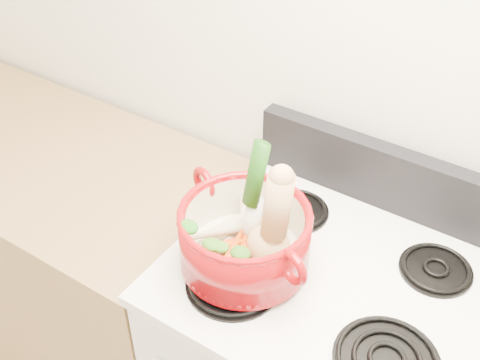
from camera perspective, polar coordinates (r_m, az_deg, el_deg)
The scene contains 23 objects.
wall_back at distance 1.51m, azimuth 16.46°, elevation 8.80°, with size 3.50×0.02×2.60m, color silver.
cooktop at distance 1.47m, azimuth 9.15°, elevation -9.26°, with size 0.78×0.67×0.03m, color white.
control_backsplash at distance 1.61m, azimuth 14.21°, elevation 0.09°, with size 0.76×0.05×0.18m, color black.
counter_left at distance 2.31m, azimuth -16.82°, elevation -6.08°, with size 1.36×0.65×0.90m, color olive.
burner_front_left at distance 1.42m, azimuth -0.65°, elevation -9.63°, with size 0.22×0.22×0.02m, color black.
burner_front_right at distance 1.32m, azimuth 13.76°, elevation -16.16°, with size 0.22×0.22×0.02m, color black.
burner_back_left at distance 1.60m, azimuth 5.35°, elevation -2.83°, with size 0.17×0.17×0.02m, color black.
burner_back_right at distance 1.52m, azimuth 18.09°, elevation -7.96°, with size 0.17×0.17×0.02m, color black.
dutch_oven at distance 1.40m, azimuth 0.45°, elevation -5.51°, with size 0.30×0.30×0.15m, color maroon.
pot_handle_left at distance 1.47m, azimuth -3.44°, elevation -0.23°, with size 0.08×0.08×0.02m, color maroon.
pot_handle_right at distance 1.27m, azimuth 5.04°, elevation -8.30°, with size 0.08×0.08×0.02m, color maroon.
squash at distance 1.32m, azimuth 2.81°, elevation -3.57°, with size 0.11×0.11×0.25m, color tan, non-canonical shape.
leek at distance 1.35m, azimuth 1.11°, elevation -1.59°, with size 0.04×0.04×0.29m, color beige.
ginger at distance 1.46m, azimuth 2.18°, elevation -4.12°, with size 0.09×0.06×0.05m, color tan.
parsnip_0 at distance 1.46m, azimuth 0.04°, elevation -4.21°, with size 0.05×0.05×0.24m, color beige.
parsnip_1 at distance 1.45m, azimuth -1.42°, elevation -4.32°, with size 0.04×0.04×0.18m, color beige.
parsnip_2 at distance 1.44m, azimuth 0.49°, elevation -4.09°, with size 0.04×0.04×0.20m, color #EFE9C3.
parsnip_3 at distance 1.42m, azimuth -2.11°, elevation -4.77°, with size 0.04×0.04×0.18m, color beige.
carrot_0 at distance 1.39m, azimuth -0.28°, elevation -7.14°, with size 0.03×0.03×0.17m, color #C93A0A.
carrot_1 at distance 1.40m, azimuth -1.76°, elevation -6.32°, with size 0.03×0.03×0.15m, color #C63809.
carrot_2 at distance 1.39m, azimuth 0.35°, elevation -6.72°, with size 0.04×0.04×0.19m, color #C64D09.
carrot_3 at distance 1.38m, azimuth -2.05°, elevation -6.49°, with size 0.03×0.03×0.14m, color #CE5A0A.
carrot_4 at distance 1.37m, azimuth -0.67°, elevation -6.64°, with size 0.03×0.03×0.14m, color #C03909.
Camera 1 is at (0.34, 0.47, 2.02)m, focal length 45.00 mm.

